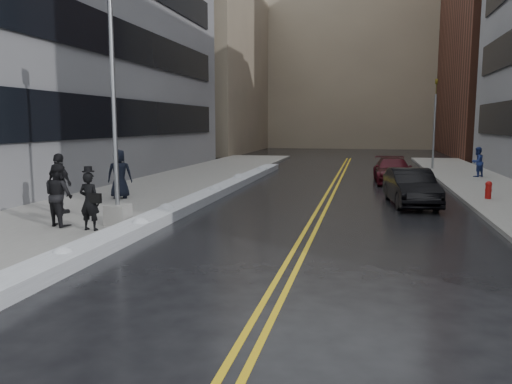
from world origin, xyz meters
The scene contains 17 objects.
ground centered at (0.00, 0.00, 0.00)m, with size 160.00×160.00×0.00m, color black.
sidewalk_west centered at (-5.75, 10.00, 0.07)m, with size 5.50×50.00×0.15m, color gray.
lane_line_left centered at (2.35, 10.00, 0.00)m, with size 0.12×50.00×0.01m, color gold.
lane_line_right centered at (2.65, 10.00, 0.00)m, with size 0.12×50.00×0.01m, color gold.
snow_ridge centered at (-2.45, 8.00, 0.17)m, with size 0.90×30.00×0.34m, color silver.
building_west_far centered at (-15.50, 44.00, 9.00)m, with size 14.00×22.00×18.00m, color gray.
building_far centered at (2.00, 60.00, 11.00)m, with size 36.00×16.00×22.00m, color gray.
lamppost centered at (-3.30, 2.00, 2.53)m, with size 0.65×0.65×7.62m.
fire_hydrant centered at (9.00, 10.00, 0.55)m, with size 0.26×0.26×0.73m.
traffic_signal centered at (8.50, 24.00, 3.40)m, with size 0.16×0.20×6.00m.
pedestrian_fedora centered at (-3.63, 0.98, 1.00)m, with size 0.62×0.40×1.69m, color black.
pedestrian_b centered at (-4.86, 1.34, 1.09)m, with size 0.91×0.71×1.88m, color black.
pedestrian_c centered at (-5.77, 6.85, 1.16)m, with size 0.98×0.64×2.01m, color black.
pedestrian_d centered at (-6.09, 3.24, 1.18)m, with size 1.21×0.50×2.06m, color black.
pedestrian_east centered at (10.31, 18.92, 1.01)m, with size 0.83×0.65×1.71m, color navy.
car_black centered at (5.84, 8.54, 0.72)m, with size 1.52×4.37×1.44m, color black.
car_maroon centered at (5.50, 16.23, 0.68)m, with size 1.91×4.70×1.36m, color #36080F.
Camera 1 is at (4.10, -11.76, 3.22)m, focal length 35.00 mm.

